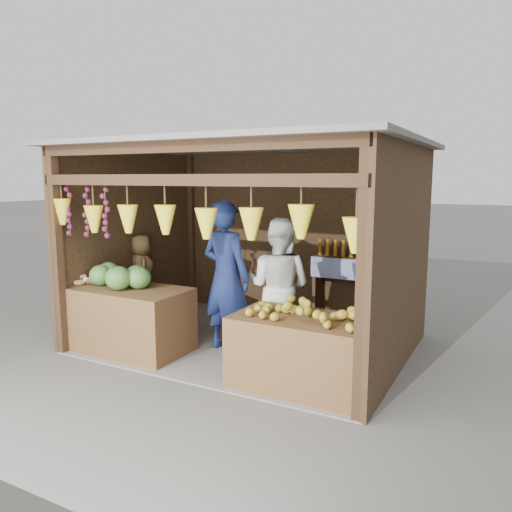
# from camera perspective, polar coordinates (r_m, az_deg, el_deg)

# --- Properties ---
(ground) EXTENTS (80.00, 80.00, 0.00)m
(ground) POSITION_cam_1_polar(r_m,az_deg,el_deg) (6.87, -0.76, -9.96)
(ground) COLOR #514F49
(ground) RESTS_ON ground
(stall_structure) EXTENTS (4.30, 3.30, 2.66)m
(stall_structure) POSITION_cam_1_polar(r_m,az_deg,el_deg) (6.50, -1.23, 4.01)
(stall_structure) COLOR slate
(stall_structure) RESTS_ON ground
(back_shelf) EXTENTS (1.25, 0.32, 1.32)m
(back_shelf) POSITION_cam_1_polar(r_m,az_deg,el_deg) (7.41, 11.21, -1.74)
(back_shelf) COLOR #382314
(back_shelf) RESTS_ON ground
(counter_left) EXTENTS (1.58, 0.85, 0.83)m
(counter_left) POSITION_cam_1_polar(r_m,az_deg,el_deg) (6.69, -14.38, -7.04)
(counter_left) COLOR #51331B
(counter_left) RESTS_ON ground
(counter_right) EXTENTS (1.51, 0.85, 0.78)m
(counter_right) POSITION_cam_1_polar(r_m,az_deg,el_deg) (5.40, 5.56, -10.98)
(counter_right) COLOR #50391A
(counter_right) RESTS_ON ground
(stool) EXTENTS (0.28, 0.28, 0.26)m
(stool) POSITION_cam_1_polar(r_m,az_deg,el_deg) (7.83, -12.71, -6.78)
(stool) COLOR black
(stool) RESTS_ON ground
(man_standing) EXTENTS (0.78, 0.58, 1.95)m
(man_standing) POSITION_cam_1_polar(r_m,az_deg,el_deg) (6.34, -3.44, -2.43)
(man_standing) COLOR #131D47
(man_standing) RESTS_ON ground
(woman_standing) EXTENTS (0.85, 0.66, 1.74)m
(woman_standing) POSITION_cam_1_polar(r_m,az_deg,el_deg) (6.27, 2.66, -3.53)
(woman_standing) COLOR silver
(woman_standing) RESTS_ON ground
(vendor_seated) EXTENTS (0.65, 0.63, 1.13)m
(vendor_seated) POSITION_cam_1_polar(r_m,az_deg,el_deg) (7.67, -12.89, -1.77)
(vendor_seated) COLOR brown
(vendor_seated) RESTS_ON stool
(melon_pile) EXTENTS (1.00, 0.50, 0.32)m
(melon_pile) POSITION_cam_1_polar(r_m,az_deg,el_deg) (6.63, -15.00, -2.07)
(melon_pile) COLOR #1D4D14
(melon_pile) RESTS_ON counter_left
(tanfruit_pile) EXTENTS (0.34, 0.40, 0.13)m
(tanfruit_pile) POSITION_cam_1_polar(r_m,az_deg,el_deg) (6.98, -18.72, -2.50)
(tanfruit_pile) COLOR tan
(tanfruit_pile) RESTS_ON counter_left
(mango_pile) EXTENTS (1.40, 0.64, 0.22)m
(mango_pile) POSITION_cam_1_polar(r_m,az_deg,el_deg) (5.21, 5.96, -5.98)
(mango_pile) COLOR #BB7218
(mango_pile) RESTS_ON counter_right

